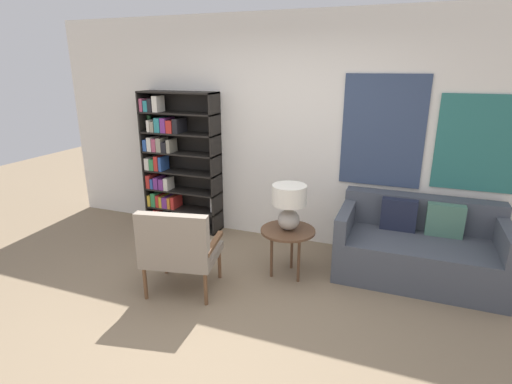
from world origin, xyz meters
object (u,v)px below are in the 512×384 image
Objects in this scene: bookshelf at (173,163)px; couch at (418,248)px; table_lamp at (289,202)px; armchair at (178,247)px; side_table at (288,234)px.

bookshelf is 1.13× the size of couch.
couch is 1.44m from table_lamp.
side_table is at bearing 39.88° from armchair.
bookshelf reaches higher than couch.
table_lamp is at bearing 40.04° from armchair.
armchair is 1.16m from table_lamp.
armchair is 1.11m from side_table.
couch is (3.09, -0.28, -0.58)m from bookshelf.
armchair is at bearing -56.84° from bookshelf.
couch is at bearing 21.43° from table_lamp.
couch is at bearing 21.64° from side_table.
armchair is at bearing -139.96° from table_lamp.
table_lamp reaches higher than armchair.
bookshelf is 3.16m from couch.
armchair is 2.44m from couch.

